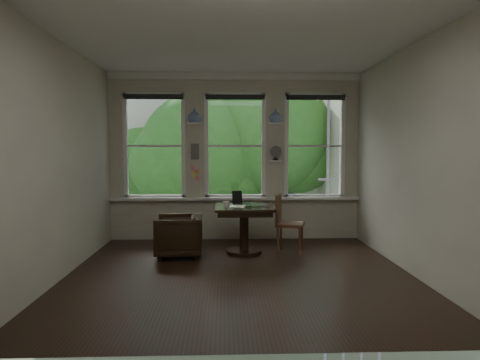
{
  "coord_description": "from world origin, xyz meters",
  "views": [
    {
      "loc": [
        -0.2,
        -5.54,
        1.62
      ],
      "look_at": [
        0.04,
        0.9,
        1.17
      ],
      "focal_mm": 32.0,
      "sensor_mm": 36.0,
      "label": 1
    }
  ],
  "objects_px": {
    "table": "(244,230)",
    "side_chair_right": "(290,224)",
    "laptop": "(259,206)",
    "mug": "(226,204)",
    "armchair_left": "(179,236)"
  },
  "relations": [
    {
      "from": "table",
      "to": "armchair_left",
      "type": "height_order",
      "value": "table"
    },
    {
      "from": "table",
      "to": "side_chair_right",
      "type": "height_order",
      "value": "side_chair_right"
    },
    {
      "from": "laptop",
      "to": "mug",
      "type": "distance_m",
      "value": 0.51
    },
    {
      "from": "side_chair_right",
      "to": "laptop",
      "type": "xyz_separation_m",
      "value": [
        -0.51,
        -0.15,
        0.3
      ]
    },
    {
      "from": "armchair_left",
      "to": "mug",
      "type": "bearing_deg",
      "value": 90.74
    },
    {
      "from": "mug",
      "to": "table",
      "type": "bearing_deg",
      "value": 26.96
    },
    {
      "from": "mug",
      "to": "laptop",
      "type": "bearing_deg",
      "value": 3.21
    },
    {
      "from": "laptop",
      "to": "side_chair_right",
      "type": "bearing_deg",
      "value": 20.65
    },
    {
      "from": "table",
      "to": "armchair_left",
      "type": "xyz_separation_m",
      "value": [
        -1.01,
        -0.17,
        -0.05
      ]
    },
    {
      "from": "table",
      "to": "armchair_left",
      "type": "relative_size",
      "value": 1.28
    },
    {
      "from": "side_chair_right",
      "to": "mug",
      "type": "distance_m",
      "value": 1.08
    },
    {
      "from": "side_chair_right",
      "to": "mug",
      "type": "bearing_deg",
      "value": 116.23
    },
    {
      "from": "table",
      "to": "laptop",
      "type": "xyz_separation_m",
      "value": [
        0.23,
        -0.11,
        0.39
      ]
    },
    {
      "from": "table",
      "to": "side_chair_right",
      "type": "distance_m",
      "value": 0.74
    },
    {
      "from": "table",
      "to": "mug",
      "type": "height_order",
      "value": "mug"
    }
  ]
}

